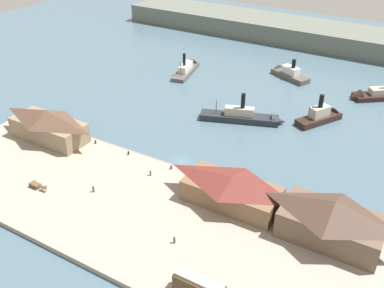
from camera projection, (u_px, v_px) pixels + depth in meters
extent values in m
plane|color=#476070|center=(182.00, 162.00, 113.87)|extent=(320.00, 320.00, 0.00)
cube|color=#9E9384|center=(130.00, 208.00, 97.35)|extent=(110.00, 36.00, 1.20)
cube|color=gray|center=(175.00, 167.00, 110.96)|extent=(110.00, 0.80, 1.00)
cube|color=#847056|center=(49.00, 130.00, 120.37)|extent=(21.34, 8.90, 5.56)
pyramid|color=brown|center=(47.00, 116.00, 118.14)|extent=(21.77, 9.34, 3.06)
cube|color=brown|center=(232.00, 193.00, 96.69)|extent=(21.01, 9.67, 4.95)
pyramid|color=maroon|center=(232.00, 181.00, 94.88)|extent=(21.43, 10.15, 2.03)
cube|color=brown|center=(331.00, 226.00, 86.90)|extent=(19.72, 10.63, 5.87)
pyramid|color=#473328|center=(335.00, 208.00, 84.52)|extent=(20.11, 11.16, 3.31)
cube|color=#4C381E|center=(199.00, 287.00, 74.70)|extent=(9.10, 2.73, 3.05)
cube|color=beige|center=(199.00, 280.00, 73.78)|extent=(8.74, 1.91, 0.50)
cylinder|color=black|center=(187.00, 282.00, 78.11)|extent=(0.90, 0.18, 0.90)
cube|color=brown|center=(35.00, 184.00, 102.30)|extent=(2.60, 1.37, 0.50)
cylinder|color=#4C3828|center=(35.00, 183.00, 103.28)|extent=(1.20, 0.10, 1.20)
cylinder|color=#4C3828|center=(31.00, 186.00, 102.27)|extent=(1.20, 0.10, 1.20)
ellipsoid|color=#7A6651|center=(43.00, 187.00, 101.01)|extent=(2.00, 0.70, 0.90)
ellipsoid|color=#7A6651|center=(46.00, 186.00, 100.24)|extent=(0.70, 0.32, 0.44)
cylinder|color=#7A6651|center=(46.00, 189.00, 101.20)|extent=(0.16, 0.16, 1.00)
cylinder|color=#7A6651|center=(45.00, 190.00, 100.91)|extent=(0.16, 0.16, 1.00)
cylinder|color=#7A6651|center=(42.00, 188.00, 101.72)|extent=(0.16, 0.16, 1.00)
cylinder|color=#7A6651|center=(41.00, 189.00, 101.43)|extent=(0.16, 0.16, 1.00)
cylinder|color=#3D4C42|center=(150.00, 173.00, 106.44)|extent=(0.39, 0.39, 1.35)
sphere|color=#CCA889|center=(150.00, 170.00, 106.02)|extent=(0.25, 0.25, 0.25)
cylinder|color=#3D4C42|center=(174.00, 240.00, 86.78)|extent=(0.43, 0.43, 1.47)
sphere|color=#CCA889|center=(174.00, 237.00, 86.33)|extent=(0.27, 0.27, 0.27)
cylinder|color=#4C3D33|center=(93.00, 189.00, 100.90)|extent=(0.43, 0.43, 1.48)
sphere|color=#CCA889|center=(93.00, 186.00, 100.45)|extent=(0.27, 0.27, 0.27)
cylinder|color=black|center=(171.00, 167.00, 108.92)|extent=(0.44, 0.44, 0.90)
cylinder|color=black|center=(32.00, 119.00, 130.78)|extent=(0.44, 0.44, 0.90)
cylinder|color=black|center=(95.00, 142.00, 119.35)|extent=(0.44, 0.44, 0.90)
cylinder|color=black|center=(128.00, 153.00, 114.66)|extent=(0.44, 0.44, 0.90)
cube|color=#514C47|center=(186.00, 72.00, 164.81)|extent=(8.51, 19.01, 1.36)
cone|color=#514C47|center=(194.00, 63.00, 172.26)|extent=(4.98, 4.13, 4.40)
cube|color=silver|center=(186.00, 67.00, 163.83)|extent=(4.48, 9.12, 2.41)
cylinder|color=black|center=(184.00, 59.00, 160.88)|extent=(1.06, 1.06, 4.44)
cylinder|color=brown|center=(180.00, 69.00, 158.70)|extent=(0.24, 0.24, 4.98)
cube|color=black|center=(384.00, 96.00, 146.34)|extent=(19.41, 16.65, 1.65)
cone|color=black|center=(355.00, 97.00, 145.31)|extent=(5.93, 6.19, 5.02)
cube|color=black|center=(319.00, 119.00, 132.01)|extent=(11.39, 15.22, 1.92)
cone|color=black|center=(337.00, 114.00, 135.17)|extent=(4.90, 4.37, 4.11)
cube|color=#B2A893|center=(320.00, 112.00, 130.70)|extent=(5.51, 6.65, 3.13)
cylinder|color=black|center=(321.00, 101.00, 128.83)|extent=(1.37, 1.37, 3.86)
cylinder|color=brown|center=(309.00, 113.00, 128.52)|extent=(0.24, 0.24, 4.23)
cube|color=#23282D|center=(239.00, 118.00, 132.69)|extent=(23.53, 12.22, 1.92)
cone|color=#23282D|center=(278.00, 121.00, 130.84)|extent=(5.35, 5.31, 4.13)
cube|color=#B2A893|center=(240.00, 111.00, 131.53)|extent=(9.07, 5.40, 2.53)
cylinder|color=black|center=(243.00, 101.00, 129.56)|extent=(1.25, 1.25, 4.55)
cylinder|color=brown|center=(216.00, 107.00, 132.20)|extent=(0.24, 0.24, 4.20)
cube|color=#514C47|center=(290.00, 76.00, 160.84)|extent=(15.81, 10.74, 1.79)
cone|color=#514C47|center=(275.00, 69.00, 166.16)|extent=(4.30, 5.11, 4.37)
cube|color=silver|center=(291.00, 70.00, 159.71)|extent=(7.10, 5.52, 2.56)
cylinder|color=black|center=(294.00, 64.00, 157.53)|extent=(1.42, 1.42, 3.07)
cube|color=#60665B|center=(314.00, 34.00, 192.86)|extent=(180.00, 24.00, 8.00)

